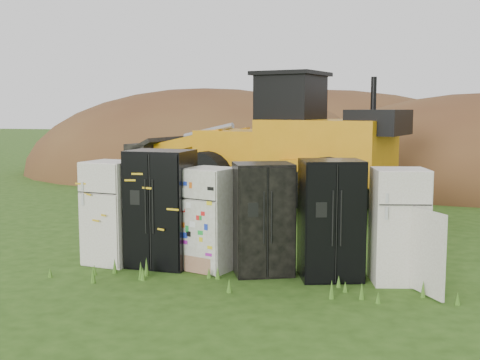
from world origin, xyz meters
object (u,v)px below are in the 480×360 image
object	(u,v)px
fridge_leftmost	(111,212)
fridge_dark_mid	(263,219)
fridge_black_side	(161,208)
fridge_black_right	(331,219)
fridge_sticker	(210,219)
wheel_loader	(260,141)
fridge_open_door	(399,226)

from	to	relation	value
fridge_leftmost	fridge_dark_mid	bearing A→B (deg)	8.48
fridge_black_side	fridge_black_right	distance (m)	2.85
fridge_black_side	fridge_dark_mid	size ratio (longest dim) A/B	1.10
fridge_sticker	fridge_dark_mid	xyz separation A→B (m)	(0.89, -0.04, 0.05)
fridge_black_side	fridge_sticker	distance (m)	0.89
fridge_leftmost	wheel_loader	xyz separation A→B (m)	(1.28, 6.19, 0.90)
fridge_leftmost	fridge_open_door	world-z (taller)	fridge_leftmost
fridge_sticker	fridge_open_door	world-z (taller)	fridge_open_door
fridge_black_side	fridge_black_right	bearing A→B (deg)	1.81
fridge_sticker	fridge_dark_mid	bearing A→B (deg)	16.31
fridge_leftmost	fridge_dark_mid	xyz separation A→B (m)	(2.65, -0.02, 0.01)
fridge_leftmost	fridge_sticker	size ratio (longest dim) A/B	1.04
fridge_dark_mid	fridge_black_right	bearing A→B (deg)	-22.84
fridge_sticker	fridge_dark_mid	distance (m)	0.89
fridge_leftmost	fridge_dark_mid	size ratio (longest dim) A/B	0.98
fridge_black_right	fridge_sticker	bearing A→B (deg)	161.31
fridge_leftmost	fridge_open_door	bearing A→B (deg)	8.81
fridge_sticker	fridge_black_right	bearing A→B (deg)	17.30
wheel_loader	fridge_sticker	bearing A→B (deg)	-69.92
fridge_black_side	fridge_black_right	size ratio (longest dim) A/B	1.05
fridge_sticker	fridge_open_door	xyz separation A→B (m)	(3.00, -0.03, 0.03)
fridge_black_side	fridge_sticker	size ratio (longest dim) A/B	1.16
fridge_black_right	fridge_dark_mid	bearing A→B (deg)	162.13
fridge_leftmost	wheel_loader	distance (m)	6.39
fridge_sticker	fridge_black_right	distance (m)	1.97
fridge_leftmost	fridge_open_door	xyz separation A→B (m)	(4.76, -0.01, -0.01)
fridge_black_side	fridge_dark_mid	bearing A→B (deg)	1.28
fridge_sticker	fridge_dark_mid	world-z (taller)	fridge_dark_mid
fridge_dark_mid	fridge_black_right	distance (m)	1.08
fridge_sticker	wheel_loader	distance (m)	6.27
fridge_open_door	fridge_black_right	bearing A→B (deg)	169.53
fridge_leftmost	wheel_loader	bearing A→B (deg)	87.26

